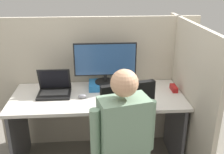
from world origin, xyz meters
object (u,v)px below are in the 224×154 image
(monitor, at_px, (105,62))
(stapler, at_px, (174,88))
(paper_box, at_px, (105,85))
(laptop, at_px, (54,89))
(office_chair, at_px, (125,153))
(person, at_px, (122,145))
(carrot_toy, at_px, (123,100))

(monitor, bearing_deg, stapler, -9.77)
(stapler, bearing_deg, paper_box, 170.46)
(laptop, distance_m, stapler, 1.17)
(office_chair, bearing_deg, monitor, 98.09)
(laptop, xyz_separation_m, person, (0.57, -0.82, -0.07))
(paper_box, bearing_deg, monitor, 90.00)
(office_chair, distance_m, person, 0.26)
(person, bearing_deg, office_chair, 76.35)
(paper_box, xyz_separation_m, carrot_toy, (0.14, -0.33, -0.01))
(monitor, xyz_separation_m, office_chair, (0.11, -0.77, -0.50))
(office_chair, bearing_deg, paper_box, 98.12)
(monitor, bearing_deg, person, -85.65)
(monitor, distance_m, person, 0.99)
(paper_box, xyz_separation_m, stapler, (0.67, -0.11, -0.01))
(paper_box, xyz_separation_m, office_chair, (0.11, -0.77, -0.25))
(carrot_toy, bearing_deg, person, -96.96)
(person, bearing_deg, monitor, 94.35)
(person, bearing_deg, laptop, 124.80)
(monitor, distance_m, office_chair, 0.93)
(laptop, xyz_separation_m, stapler, (1.17, 0.00, -0.02))
(laptop, bearing_deg, person, -55.20)
(paper_box, relative_size, person, 0.26)
(paper_box, xyz_separation_m, monitor, (-0.00, 0.00, 0.25))
(monitor, xyz_separation_m, laptop, (-0.50, -0.12, -0.23))
(laptop, height_order, carrot_toy, laptop)
(paper_box, relative_size, stapler, 2.47)
(paper_box, distance_m, monitor, 0.25)
(paper_box, height_order, person, person)
(laptop, relative_size, carrot_toy, 2.17)
(laptop, bearing_deg, carrot_toy, -18.82)
(laptop, height_order, office_chair, office_chair)
(paper_box, distance_m, person, 0.94)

